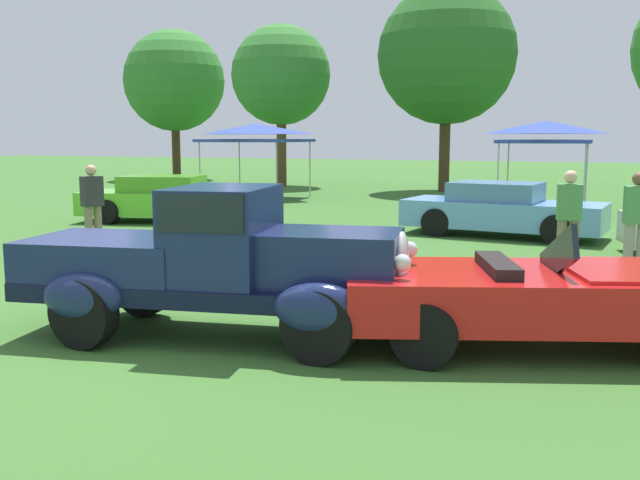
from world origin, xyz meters
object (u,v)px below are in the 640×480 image
(show_car_lime, at_px, (168,199))
(canopy_tent_center_field, at_px, (545,131))
(neighbor_convertible, at_px, (544,294))
(spectator_near_truck, at_px, (92,203))
(show_car_skyblue, at_px, (501,210))
(spectator_between_cars, at_px, (637,220))
(spectator_by_row, at_px, (569,217))
(feature_pickup_truck, at_px, (217,261))
(canopy_tent_left_field, at_px, (256,132))

(show_car_lime, xyz_separation_m, canopy_tent_center_field, (9.06, 6.35, 1.82))
(neighbor_convertible, distance_m, canopy_tent_center_field, 14.73)
(neighbor_convertible, bearing_deg, spectator_near_truck, 157.18)
(show_car_skyblue, bearing_deg, canopy_tent_center_field, 85.55)
(show_car_lime, distance_m, canopy_tent_center_field, 11.21)
(spectator_between_cars, height_order, spectator_by_row, same)
(spectator_near_truck, distance_m, canopy_tent_center_field, 13.46)
(feature_pickup_truck, xyz_separation_m, show_car_lime, (-6.70, 9.15, -0.27))
(spectator_between_cars, distance_m, spectator_by_row, 1.05)
(spectator_near_truck, bearing_deg, canopy_tent_center_field, 53.84)
(show_car_skyblue, xyz_separation_m, canopy_tent_center_field, (0.46, 5.95, 1.82))
(neighbor_convertible, xyz_separation_m, spectator_between_cars, (1.08, 4.63, 0.34))
(show_car_skyblue, distance_m, spectator_between_cars, 4.80)
(canopy_tent_left_field, bearing_deg, spectator_by_row, -43.91)
(feature_pickup_truck, xyz_separation_m, spectator_between_cars, (4.53, 5.55, 0.05))
(canopy_tent_left_field, bearing_deg, spectator_between_cars, -41.80)
(spectator_near_truck, relative_size, spectator_by_row, 1.00)
(feature_pickup_truck, bearing_deg, spectator_between_cars, 50.77)
(canopy_tent_center_field, bearing_deg, spectator_by_row, -83.41)
(spectator_between_cars, xyz_separation_m, spectator_by_row, (-1.04, 0.16, 0.00))
(feature_pickup_truck, relative_size, show_car_skyblue, 0.99)
(spectator_near_truck, height_order, canopy_tent_center_field, canopy_tent_center_field)
(show_car_lime, relative_size, spectator_near_truck, 2.88)
(neighbor_convertible, bearing_deg, feature_pickup_truck, -165.06)
(show_car_skyblue, height_order, spectator_between_cars, spectator_between_cars)
(show_car_skyblue, xyz_separation_m, canopy_tent_left_field, (-9.66, 6.99, 1.82))
(show_car_lime, height_order, canopy_tent_center_field, canopy_tent_center_field)
(feature_pickup_truck, xyz_separation_m, neighbor_convertible, (3.45, 0.92, -0.29))
(show_car_lime, relative_size, spectator_between_cars, 2.88)
(show_car_lime, bearing_deg, feature_pickup_truck, -53.77)
(feature_pickup_truck, xyz_separation_m, spectator_near_truck, (-5.53, 4.70, 0.05))
(spectator_near_truck, bearing_deg, show_car_lime, 104.75)
(spectator_between_cars, bearing_deg, spectator_by_row, 171.39)
(spectator_between_cars, xyz_separation_m, canopy_tent_center_field, (-2.17, 9.95, 1.51))
(spectator_between_cars, height_order, canopy_tent_left_field, canopy_tent_left_field)
(neighbor_convertible, xyz_separation_m, show_car_skyblue, (-1.56, 8.62, 0.02))
(neighbor_convertible, relative_size, canopy_tent_center_field, 1.63)
(canopy_tent_center_field, bearing_deg, show_car_skyblue, -94.45)
(canopy_tent_left_field, bearing_deg, spectator_near_truck, -79.33)
(show_car_lime, xyz_separation_m, canopy_tent_left_field, (-1.06, 7.39, 1.82))
(spectator_near_truck, distance_m, spectator_between_cars, 10.10)
(canopy_tent_center_field, bearing_deg, spectator_near_truck, -126.16)
(show_car_lime, height_order, spectator_by_row, spectator_by_row)
(spectator_by_row, bearing_deg, feature_pickup_truck, -121.43)
(canopy_tent_center_field, bearing_deg, show_car_lime, -144.97)
(feature_pickup_truck, distance_m, spectator_by_row, 6.69)
(neighbor_convertible, bearing_deg, spectator_between_cars, 76.88)
(feature_pickup_truck, bearing_deg, canopy_tent_center_field, 81.35)
(show_car_skyblue, relative_size, spectator_by_row, 2.71)
(show_car_skyblue, distance_m, spectator_by_row, 4.17)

